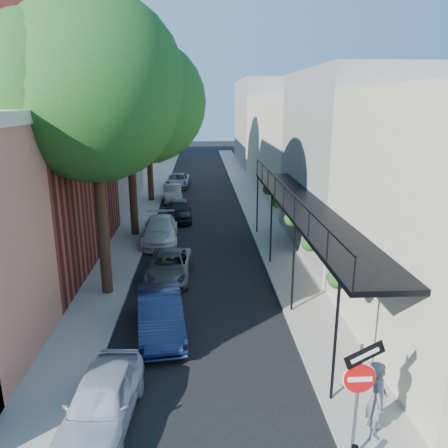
{
  "coord_description": "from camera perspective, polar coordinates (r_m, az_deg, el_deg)",
  "views": [
    {
      "loc": [
        -0.01,
        -6.49,
        7.54
      ],
      "look_at": [
        0.93,
        10.29,
        2.8
      ],
      "focal_mm": 35.0,
      "sensor_mm": 36.0,
      "label": 1
    }
  ],
  "objects": [
    {
      "name": "road_surface",
      "position": [
        37.26,
        -3.14,
        4.07
      ],
      "size": [
        6.0,
        64.0,
        0.01
      ],
      "primitive_type": "cube",
      "color": "black",
      "rests_on": "ground"
    },
    {
      "name": "sidewalk_left",
      "position": [
        37.46,
        -9.29,
        4.03
      ],
      "size": [
        2.0,
        64.0,
        0.12
      ],
      "primitive_type": "cube",
      "color": "gray",
      "rests_on": "ground"
    },
    {
      "name": "sidewalk_right",
      "position": [
        37.47,
        3.0,
        4.22
      ],
      "size": [
        2.0,
        64.0,
        0.12
      ],
      "primitive_type": "cube",
      "color": "gray",
      "rests_on": "ground"
    },
    {
      "name": "buildings_left",
      "position": [
        36.55,
        -18.28,
        10.9
      ],
      "size": [
        10.1,
        59.1,
        12.0
      ],
      "color": "tan",
      "rests_on": "ground"
    },
    {
      "name": "buildings_right",
      "position": [
        37.22,
        10.98,
        10.67
      ],
      "size": [
        9.8,
        55.0,
        10.0
      ],
      "color": "beige",
      "rests_on": "ground"
    },
    {
      "name": "sign_post",
      "position": [
        9.8,
        17.26,
        -19.22
      ],
      "size": [
        0.89,
        0.17,
        2.99
      ],
      "color": "#595B60",
      "rests_on": "ground"
    },
    {
      "name": "oak_near",
      "position": [
        17.09,
        -15.17,
        16.36
      ],
      "size": [
        7.48,
        6.8,
        11.42
      ],
      "color": "black",
      "rests_on": "ground"
    },
    {
      "name": "oak_mid",
      "position": [
        24.96,
        -11.43,
        14.34
      ],
      "size": [
        6.6,
        6.0,
        10.2
      ],
      "color": "black",
      "rests_on": "ground"
    },
    {
      "name": "oak_far",
      "position": [
        33.93,
        -9.27,
        16.77
      ],
      "size": [
        7.7,
        7.0,
        11.9
      ],
      "color": "black",
      "rests_on": "ground"
    },
    {
      "name": "parked_car_a",
      "position": [
        11.62,
        -15.67,
        -21.35
      ],
      "size": [
        1.79,
        3.87,
        1.28
      ],
      "primitive_type": "imported",
      "rotation": [
        0.0,
        0.0,
        -0.07
      ],
      "color": "silver",
      "rests_on": "ground"
    },
    {
      "name": "parked_car_b",
      "position": [
        15.01,
        -8.33,
        -11.63
      ],
      "size": [
        1.98,
        4.29,
        1.36
      ],
      "primitive_type": "imported",
      "rotation": [
        0.0,
        0.0,
        0.13
      ],
      "color": "#141E40",
      "rests_on": "ground"
    },
    {
      "name": "parked_car_c",
      "position": [
        19.35,
        -7.15,
        -5.5
      ],
      "size": [
        2.1,
        4.18,
        1.14
      ],
      "primitive_type": "imported",
      "rotation": [
        0.0,
        0.0,
        -0.05
      ],
      "color": "#54585B",
      "rests_on": "ground"
    },
    {
      "name": "parked_car_d",
      "position": [
        24.32,
        -8.34,
        -0.82
      ],
      "size": [
        2.08,
        4.7,
        1.34
      ],
      "primitive_type": "imported",
      "rotation": [
        0.0,
        0.0,
        0.04
      ],
      "color": "silver",
      "rests_on": "ground"
    },
    {
      "name": "parked_car_e",
      "position": [
        28.7,
        -5.9,
        1.84
      ],
      "size": [
        1.78,
        4.06,
        1.36
      ],
      "primitive_type": "imported",
      "rotation": [
        0.0,
        0.0,
        0.04
      ],
      "color": "black",
      "rests_on": "ground"
    },
    {
      "name": "parked_car_f",
      "position": [
        34.26,
        -6.77,
        4.02
      ],
      "size": [
        1.73,
        3.97,
        1.27
      ],
      "primitive_type": "imported",
      "rotation": [
        0.0,
        0.0,
        0.1
      ],
      "color": "slate",
      "rests_on": "ground"
    },
    {
      "name": "parked_car_g",
      "position": [
        39.83,
        -6.03,
        5.65
      ],
      "size": [
        2.25,
        4.5,
        1.22
      ],
      "primitive_type": "imported",
      "rotation": [
        0.0,
        0.0,
        -0.05
      ],
      "color": "gray",
      "rests_on": "ground"
    },
    {
      "name": "pedestrian",
      "position": [
        11.17,
        19.37,
        -20.78
      ],
      "size": [
        0.65,
        0.79,
        1.87
      ],
      "primitive_type": "imported",
      "rotation": [
        0.0,
        0.0,
        1.23
      ],
      "color": "slate",
      "rests_on": "sidewalk_right"
    }
  ]
}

